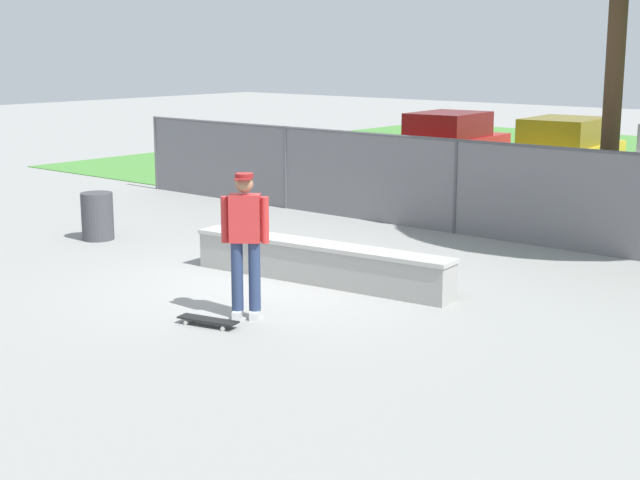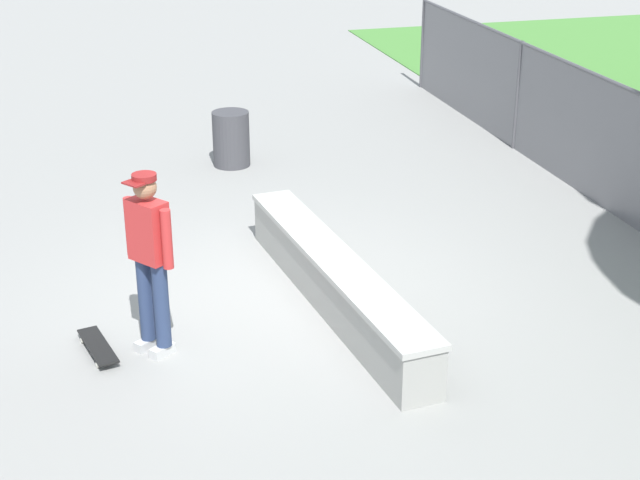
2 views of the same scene
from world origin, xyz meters
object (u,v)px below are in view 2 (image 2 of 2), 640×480
at_px(skateboarder, 150,255).
at_px(skateboard, 98,346).
at_px(concrete_ledge, 335,282).
at_px(trash_bin, 231,139).

relative_size(skateboarder, skateboard, 2.23).
distance_m(concrete_ledge, skateboarder, 2.13).
xyz_separation_m(skateboarder, trash_bin, (-5.42, 1.76, -0.61)).
bearing_deg(skateboard, trash_bin, 156.43).
height_order(concrete_ledge, skateboard, concrete_ledge).
bearing_deg(skateboarder, skateboard, -100.74).
distance_m(skateboard, trash_bin, 5.81).
xyz_separation_m(skateboarder, skateboard, (-0.11, -0.56, -0.96)).
bearing_deg(concrete_ledge, trash_bin, -177.75).
relative_size(skateboard, trash_bin, 0.98).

